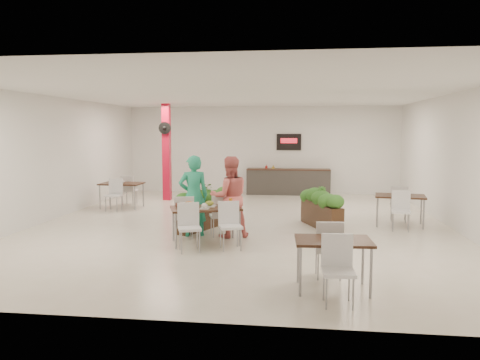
% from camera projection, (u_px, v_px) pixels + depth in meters
% --- Properties ---
extents(ground, '(12.00, 12.00, 0.00)m').
position_uv_depth(ground, '(242.00, 224.00, 11.60)').
color(ground, beige).
rests_on(ground, ground).
extents(room_shell, '(10.10, 12.10, 3.22)m').
position_uv_depth(room_shell, '(242.00, 143.00, 11.39)').
color(room_shell, white).
rests_on(room_shell, ground).
extents(red_column, '(0.40, 0.41, 3.20)m').
position_uv_depth(red_column, '(167.00, 151.00, 15.54)').
color(red_column, red).
rests_on(red_column, ground).
extents(service_counter, '(3.00, 0.64, 2.20)m').
position_uv_depth(service_counter, '(288.00, 181.00, 17.00)').
color(service_counter, '#33302D').
rests_on(service_counter, ground).
extents(main_table, '(1.69, 1.93, 0.92)m').
position_uv_depth(main_table, '(205.00, 213.00, 9.57)').
color(main_table, black).
rests_on(main_table, ground).
extents(diner_man, '(0.75, 0.62, 1.78)m').
position_uv_depth(diner_man, '(194.00, 196.00, 10.24)').
color(diner_man, '#249F76').
rests_on(diner_man, ground).
extents(diner_woman, '(1.03, 0.92, 1.76)m').
position_uv_depth(diner_woman, '(230.00, 197.00, 10.14)').
color(diner_woman, '#E46A65').
rests_on(diner_woman, ground).
extents(planter_left, '(1.09, 1.92, 1.08)m').
position_uv_depth(planter_left, '(206.00, 206.00, 11.12)').
color(planter_left, black).
rests_on(planter_left, ground).
extents(planter_right, '(0.95, 1.81, 1.00)m').
position_uv_depth(planter_right, '(321.00, 207.00, 11.10)').
color(planter_right, black).
rests_on(planter_right, ground).
extents(side_table_a, '(1.23, 1.63, 0.92)m').
position_uv_depth(side_table_a, '(122.00, 187.00, 14.05)').
color(side_table_a, black).
rests_on(side_table_a, ground).
extents(side_table_b, '(1.27, 1.67, 0.92)m').
position_uv_depth(side_table_b, '(400.00, 200.00, 11.36)').
color(side_table_b, black).
rests_on(side_table_b, ground).
extents(side_table_c, '(1.12, 1.64, 0.92)m').
position_uv_depth(side_table_c, '(333.00, 249.00, 6.74)').
color(side_table_c, black).
rests_on(side_table_c, ground).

